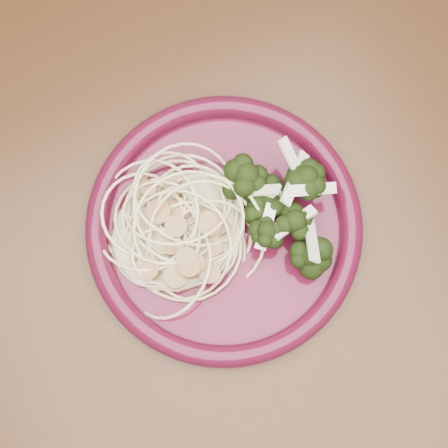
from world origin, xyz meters
The scene contains 6 objects.
dining_table centered at (0.00, 0.00, 0.65)m, with size 1.20×0.80×0.75m.
dinner_plate centered at (-0.11, 0.04, 0.76)m, with size 0.33×0.33×0.02m.
spaghetti_pile centered at (-0.15, 0.05, 0.77)m, with size 0.13×0.11×0.03m, color #F5EAA9.
scallop_cluster centered at (-0.15, 0.05, 0.80)m, with size 0.11×0.11×0.04m, color #B1834D, non-canonical shape.
broccoli_pile centered at (-0.06, 0.02, 0.78)m, with size 0.08×0.14×0.05m, color black.
onion_garnish centered at (-0.06, 0.02, 0.81)m, with size 0.06×0.09×0.05m, color white, non-canonical shape.
Camera 1 is at (-0.17, -0.07, 1.33)m, focal length 50.00 mm.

